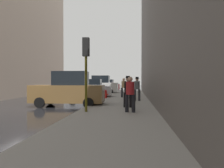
# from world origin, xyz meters

# --- Properties ---
(ground_plane) EXTENTS (120.00, 120.00, 0.00)m
(ground_plane) POSITION_xyz_m (0.00, 0.00, 0.00)
(ground_plane) COLOR black
(sidewalk) EXTENTS (4.00, 40.00, 0.15)m
(sidewalk) POSITION_xyz_m (6.00, 0.00, 0.07)
(sidewalk) COLOR gray
(sidewalk) RESTS_ON ground_plane
(parked_bronze_suv) EXTENTS (4.65, 2.16, 2.25)m
(parked_bronze_suv) POSITION_xyz_m (2.65, 0.70, 1.03)
(parked_bronze_suv) COLOR brown
(parked_bronze_suv) RESTS_ON ground_plane
(parked_silver_sedan) EXTENTS (4.26, 2.17, 1.79)m
(parked_silver_sedan) POSITION_xyz_m (2.65, 7.41, 0.85)
(parked_silver_sedan) COLOR #B7BABF
(parked_silver_sedan) RESTS_ON ground_plane
(parked_white_van) EXTENTS (4.60, 2.07, 2.25)m
(parked_white_van) POSITION_xyz_m (2.65, 13.72, 1.03)
(parked_white_van) COLOR silver
(parked_white_van) RESTS_ON ground_plane
(parked_red_hatchback) EXTENTS (4.26, 2.18, 1.79)m
(parked_red_hatchback) POSITION_xyz_m (2.65, 19.93, 0.85)
(parked_red_hatchback) COLOR #B2191E
(parked_red_hatchback) RESTS_ON ground_plane
(fire_hydrant) EXTENTS (0.42, 0.22, 0.70)m
(fire_hydrant) POSITION_xyz_m (4.45, 5.47, 0.50)
(fire_hydrant) COLOR red
(fire_hydrant) RESTS_ON sidewalk
(traffic_light) EXTENTS (0.32, 0.32, 3.60)m
(traffic_light) POSITION_xyz_m (4.50, -2.53, 2.76)
(traffic_light) COLOR #514C0F
(traffic_light) RESTS_ON sidewalk
(pedestrian_with_fedora) EXTENTS (0.52, 0.44, 1.78)m
(pedestrian_with_fedora) POSITION_xyz_m (6.49, -0.69, 1.14)
(pedestrian_with_fedora) COLOR black
(pedestrian_with_fedora) RESTS_ON sidewalk
(pedestrian_in_tan_coat) EXTENTS (0.50, 0.41, 1.71)m
(pedestrian_in_tan_coat) POSITION_xyz_m (5.94, 6.48, 1.10)
(pedestrian_in_tan_coat) COLOR black
(pedestrian_in_tan_coat) RESTS_ON sidewalk
(pedestrian_in_red_jacket) EXTENTS (0.53, 0.47, 1.71)m
(pedestrian_in_red_jacket) POSITION_xyz_m (6.64, -2.51, 1.10)
(pedestrian_in_red_jacket) COLOR black
(pedestrian_in_red_jacket) RESTS_ON sidewalk
(pedestrian_with_beanie) EXTENTS (0.53, 0.48, 1.78)m
(pedestrian_with_beanie) POSITION_xyz_m (7.08, 3.32, 1.14)
(pedestrian_with_beanie) COLOR #333338
(pedestrian_with_beanie) RESTS_ON sidewalk
(duffel_bag) EXTENTS (0.32, 0.44, 0.28)m
(duffel_bag) POSITION_xyz_m (6.26, 5.27, 0.29)
(duffel_bag) COLOR black
(duffel_bag) RESTS_ON sidewalk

